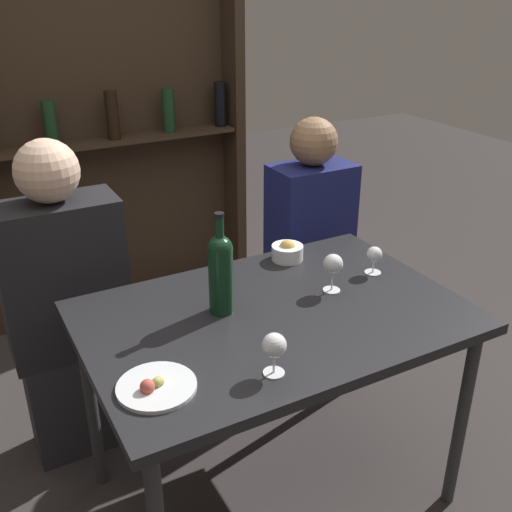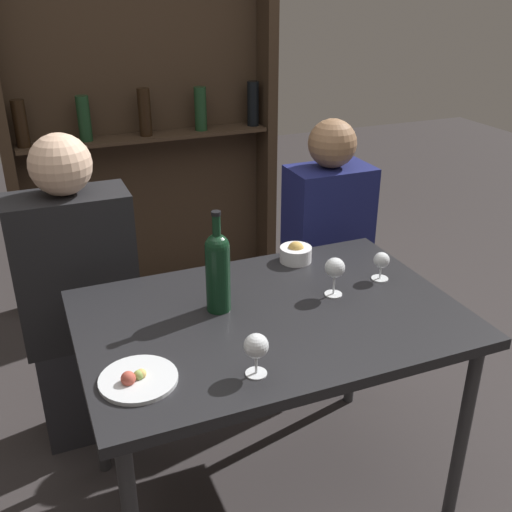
{
  "view_description": "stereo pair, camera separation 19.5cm",
  "coord_description": "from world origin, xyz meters",
  "px_view_note": "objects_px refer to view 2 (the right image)",
  "views": [
    {
      "loc": [
        -0.85,
        -1.43,
        1.75
      ],
      "look_at": [
        0.0,
        0.12,
        0.92
      ],
      "focal_mm": 42.0,
      "sensor_mm": 36.0,
      "label": 1
    },
    {
      "loc": [
        -0.67,
        -1.51,
        1.75
      ],
      "look_at": [
        0.0,
        0.12,
        0.92
      ],
      "focal_mm": 42.0,
      "sensor_mm": 36.0,
      "label": 2
    }
  ],
  "objects_px": {
    "food_plate_0": "(138,379)",
    "seated_person_left": "(80,304)",
    "snack_bowl": "(296,253)",
    "wine_bottle": "(218,269)",
    "wine_glass_1": "(381,262)",
    "seated_person_right": "(326,262)",
    "wine_glass_2": "(256,347)",
    "wine_glass_0": "(335,269)"
  },
  "relations": [
    {
      "from": "seated_person_right",
      "to": "food_plate_0",
      "type": "bearing_deg",
      "value": -141.61
    },
    {
      "from": "wine_glass_2",
      "to": "seated_person_left",
      "type": "height_order",
      "value": "seated_person_left"
    },
    {
      "from": "wine_glass_2",
      "to": "snack_bowl",
      "type": "distance_m",
      "value": 0.73
    },
    {
      "from": "wine_bottle",
      "to": "food_plate_0",
      "type": "bearing_deg",
      "value": -139.24
    },
    {
      "from": "wine_bottle",
      "to": "food_plate_0",
      "type": "xyz_separation_m",
      "value": [
        -0.33,
        -0.28,
        -0.14
      ]
    },
    {
      "from": "wine_glass_2",
      "to": "snack_bowl",
      "type": "relative_size",
      "value": 1.04
    },
    {
      "from": "wine_bottle",
      "to": "snack_bowl",
      "type": "bearing_deg",
      "value": 30.8
    },
    {
      "from": "seated_person_left",
      "to": "seated_person_right",
      "type": "xyz_separation_m",
      "value": [
        1.07,
        0.0,
        -0.01
      ]
    },
    {
      "from": "wine_bottle",
      "to": "wine_glass_2",
      "type": "relative_size",
      "value": 2.71
    },
    {
      "from": "seated_person_left",
      "to": "seated_person_right",
      "type": "relative_size",
      "value": 1.03
    },
    {
      "from": "wine_glass_1",
      "to": "seated_person_left",
      "type": "distance_m",
      "value": 1.15
    },
    {
      "from": "wine_glass_1",
      "to": "snack_bowl",
      "type": "relative_size",
      "value": 0.86
    },
    {
      "from": "wine_glass_2",
      "to": "seated_person_left",
      "type": "xyz_separation_m",
      "value": [
        -0.37,
        0.89,
        -0.26
      ]
    },
    {
      "from": "food_plate_0",
      "to": "seated_person_right",
      "type": "xyz_separation_m",
      "value": [
        1.01,
        0.8,
        -0.2
      ]
    },
    {
      "from": "food_plate_0",
      "to": "seated_person_left",
      "type": "relative_size",
      "value": 0.17
    },
    {
      "from": "food_plate_0",
      "to": "wine_glass_0",
      "type": "bearing_deg",
      "value": 17.4
    },
    {
      "from": "seated_person_right",
      "to": "wine_bottle",
      "type": "bearing_deg",
      "value": -142.79
    },
    {
      "from": "wine_bottle",
      "to": "wine_glass_0",
      "type": "relative_size",
      "value": 2.48
    },
    {
      "from": "wine_bottle",
      "to": "wine_glass_1",
      "type": "relative_size",
      "value": 3.28
    },
    {
      "from": "food_plate_0",
      "to": "snack_bowl",
      "type": "xyz_separation_m",
      "value": [
        0.71,
        0.51,
        0.02
      ]
    },
    {
      "from": "wine_glass_1",
      "to": "wine_glass_0",
      "type": "bearing_deg",
      "value": -169.47
    },
    {
      "from": "wine_glass_2",
      "to": "seated_person_right",
      "type": "height_order",
      "value": "seated_person_right"
    },
    {
      "from": "wine_glass_0",
      "to": "food_plate_0",
      "type": "height_order",
      "value": "wine_glass_0"
    },
    {
      "from": "wine_bottle",
      "to": "seated_person_right",
      "type": "height_order",
      "value": "seated_person_right"
    },
    {
      "from": "wine_glass_2",
      "to": "wine_glass_0",
      "type": "bearing_deg",
      "value": 37.29
    },
    {
      "from": "wine_glass_2",
      "to": "seated_person_right",
      "type": "xyz_separation_m",
      "value": [
        0.7,
        0.89,
        -0.27
      ]
    },
    {
      "from": "food_plate_0",
      "to": "snack_bowl",
      "type": "distance_m",
      "value": 0.88
    },
    {
      "from": "snack_bowl",
      "to": "wine_glass_1",
      "type": "bearing_deg",
      "value": -49.27
    },
    {
      "from": "wine_bottle",
      "to": "seated_person_right",
      "type": "distance_m",
      "value": 0.92
    },
    {
      "from": "seated_person_left",
      "to": "wine_bottle",
      "type": "bearing_deg",
      "value": -52.77
    },
    {
      "from": "wine_glass_2",
      "to": "seated_person_left",
      "type": "bearing_deg",
      "value": 112.79
    },
    {
      "from": "seated_person_right",
      "to": "wine_glass_0",
      "type": "bearing_deg",
      "value": -116.9
    },
    {
      "from": "seated_person_left",
      "to": "wine_glass_0",
      "type": "bearing_deg",
      "value": -36.22
    },
    {
      "from": "wine_glass_1",
      "to": "food_plate_0",
      "type": "distance_m",
      "value": 0.96
    },
    {
      "from": "wine_glass_1",
      "to": "wine_glass_2",
      "type": "relative_size",
      "value": 0.83
    },
    {
      "from": "wine_glass_0",
      "to": "wine_glass_2",
      "type": "bearing_deg",
      "value": -142.71
    },
    {
      "from": "wine_bottle",
      "to": "snack_bowl",
      "type": "height_order",
      "value": "wine_bottle"
    },
    {
      "from": "wine_glass_0",
      "to": "snack_bowl",
      "type": "bearing_deg",
      "value": 90.74
    },
    {
      "from": "wine_bottle",
      "to": "seated_person_left",
      "type": "relative_size",
      "value": 0.27
    },
    {
      "from": "wine_bottle",
      "to": "seated_person_left",
      "type": "xyz_separation_m",
      "value": [
        -0.39,
        0.52,
        -0.32
      ]
    },
    {
      "from": "seated_person_left",
      "to": "wine_glass_2",
      "type": "bearing_deg",
      "value": -67.21
    },
    {
      "from": "snack_bowl",
      "to": "seated_person_left",
      "type": "relative_size",
      "value": 0.09
    }
  ]
}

